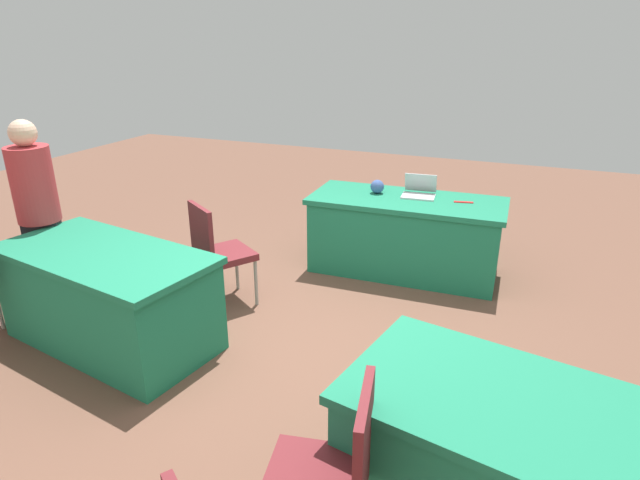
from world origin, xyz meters
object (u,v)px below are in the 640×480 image
chair_tucked_right (217,249)px  scissors_red (464,202)px  chair_aisle (332,471)px  person_attendee_browsing (38,207)px  yarn_ball (377,187)px  table_mid_right (109,298)px  laptop_silver (419,192)px  table_foreground (405,235)px

chair_tucked_right → scissors_red: chair_tucked_right is taller
chair_aisle → person_attendee_browsing: person_attendee_browsing is taller
chair_tucked_right → chair_aisle: chair_tucked_right is taller
chair_aisle → yarn_ball: size_ratio=6.90×
table_mid_right → laptop_silver: laptop_silver is taller
laptop_silver → yarn_ball: laptop_silver is taller
chair_tucked_right → yarn_ball: 1.76m
chair_aisle → scissors_red: bearing=-11.8°
table_mid_right → chair_tucked_right: 0.96m
chair_tucked_right → person_attendee_browsing: (1.36, 0.56, 0.37)m
chair_tucked_right → scissors_red: bearing=70.4°
person_attendee_browsing → laptop_silver: person_attendee_browsing is taller
chair_tucked_right → person_attendee_browsing: person_attendee_browsing is taller
chair_tucked_right → scissors_red: (-1.86, -1.41, 0.23)m
person_attendee_browsing → yarn_ball: 3.08m
table_foreground → chair_aisle: 3.32m
scissors_red → chair_tucked_right: bearing=24.7°
table_mid_right → laptop_silver: bearing=-128.8°
person_attendee_browsing → scissors_red: (-3.23, -1.97, -0.14)m
person_attendee_browsing → laptop_silver: bearing=-179.1°
chair_aisle → laptop_silver: laptop_silver is taller
person_attendee_browsing → laptop_silver: 3.44m
chair_tucked_right → person_attendee_browsing: bearing=-124.6°
table_foreground → table_mid_right: (1.77, 2.18, -0.00)m
table_foreground → chair_tucked_right: chair_tucked_right is taller
table_mid_right → scissors_red: size_ratio=10.12×
table_mid_right → laptop_silver: size_ratio=5.33×
table_mid_right → yarn_ball: 2.71m
table_mid_right → laptop_silver: 3.00m
table_foreground → scissors_red: (-0.53, -0.07, 0.38)m
chair_aisle → scissors_red: chair_aisle is taller
chair_tucked_right → person_attendee_browsing: 1.52m
person_attendee_browsing → table_foreground: bearing=179.9°
table_mid_right → scissors_red: bearing=-135.6°
table_foreground → table_mid_right: 2.81m
table_foreground → laptop_silver: (-0.08, -0.13, 0.42)m
chair_tucked_right → chair_aisle: bearing=-13.8°
chair_tucked_right → scissors_red: 2.35m
chair_aisle → person_attendee_browsing: size_ratio=0.57×
laptop_silver → chair_tucked_right: bearing=40.8°
person_attendee_browsing → yarn_ball: (-2.37, -1.96, -0.08)m
table_foreground → chair_aisle: (-0.48, 3.29, 0.15)m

